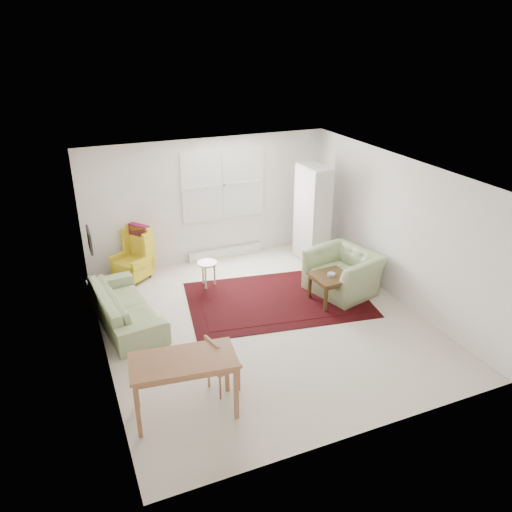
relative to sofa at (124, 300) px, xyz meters
name	(u,v)px	position (x,y,z in m)	size (l,w,h in m)	color
room	(259,246)	(2.09, -0.64, 0.85)	(5.04, 5.54, 2.51)	beige
rug	(278,299)	(2.59, -0.30, -0.39)	(3.13, 2.01, 0.03)	black
sofa	(124,300)	(0.00, 0.00, 0.00)	(2.03, 0.79, 0.82)	#8C9F6A
armchair	(343,268)	(3.82, -0.44, 0.05)	(1.17, 1.02, 0.91)	#8C9F6A
wingback_chair	(131,255)	(0.39, 1.50, 0.11)	(0.59, 0.63, 1.03)	gold
coffee_table	(330,288)	(3.42, -0.69, -0.15)	(0.62, 0.62, 0.51)	#462D15
stool	(208,274)	(1.61, 0.68, -0.16)	(0.37, 0.37, 0.49)	white
cabinet	(312,214)	(3.95, 1.00, 0.58)	(0.42, 0.79, 1.98)	silver
desk	(185,386)	(0.34, -2.45, -0.01)	(1.27, 0.63, 0.80)	#9B643E
desk_chair	(223,363)	(0.92, -2.21, 0.00)	(0.36, 0.36, 0.82)	#9B643E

